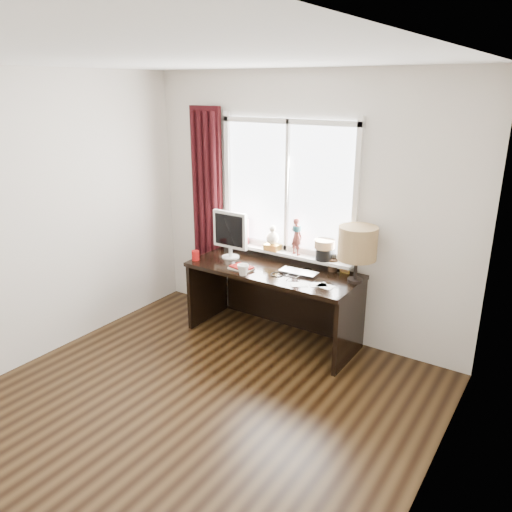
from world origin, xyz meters
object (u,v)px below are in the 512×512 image
Objects in this scene: red_cup at (195,255)px; desk at (278,289)px; mug at (243,269)px; table_lamp at (357,244)px; monitor at (230,232)px; laptop at (299,272)px.

red_cup is 0.91m from desk.
table_lamp is (0.95, 0.42, 0.31)m from mug.
mug is 0.57m from monitor.
monitor reaches higher than laptop.
mug reaches higher than red_cup.
monitor is (0.25, 0.26, 0.23)m from red_cup.
laptop is 3.64× the size of red_cup.
red_cup reaches higher than desk.
monitor is at bearing 175.40° from laptop.
mug is 1.08m from table_lamp.
mug is 0.23× the size of monitor.
laptop is 0.21× the size of desk.
laptop is 1.10m from red_cup.
mug is 1.12× the size of red_cup.
monitor is at bearing 139.36° from mug.
desk is 0.76m from monitor.
red_cup is at bearing 172.81° from mug.
monitor is (-0.82, 0.02, 0.26)m from laptop.
mug is 0.21× the size of table_lamp.
table_lamp reaches higher than red_cup.
desk is 3.47× the size of monitor.
red_cup is (-1.08, -0.24, 0.04)m from laptop.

